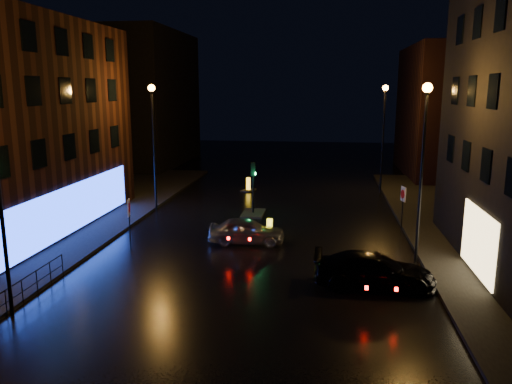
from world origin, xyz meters
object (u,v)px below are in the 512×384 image
traffic_signal (253,207)px  bollard_far (248,188)px  road_sign_left (129,212)px  road_sign_right (403,198)px  dark_sedan (374,271)px  bollard_near (270,233)px  silver_hatchback (247,231)px

traffic_signal → bollard_far: 7.62m
road_sign_left → road_sign_right: road_sign_right is taller
dark_sedan → bollard_near: 8.31m
traffic_signal → silver_hatchback: traffic_signal is taller
dark_sedan → road_sign_right: road_sign_right is taller
bollard_far → road_sign_left: (-3.84, -15.37, 1.70)m
traffic_signal → road_sign_right: bearing=-16.0°
dark_sedan → bollard_near: size_ratio=3.67×
bollard_near → silver_hatchback: bearing=-112.5°
road_sign_left → road_sign_right: size_ratio=1.00×
traffic_signal → bollard_far: bearing=101.0°
dark_sedan → bollard_near: bearing=37.9°
silver_hatchback → dark_sedan: dark_sedan is taller
dark_sedan → road_sign_left: size_ratio=1.93×
bollard_far → bollard_near: bearing=-55.0°
bollard_far → dark_sedan: bearing=-45.7°
silver_hatchback → road_sign_left: bearing=102.0°
road_sign_right → road_sign_left: bearing=6.1°
bollard_far → silver_hatchback: bearing=-60.7°
traffic_signal → bollard_near: 5.17m
silver_hatchback → road_sign_left: road_sign_left is taller
silver_hatchback → road_sign_right: (8.56, 3.62, 1.26)m
silver_hatchback → dark_sedan: 8.09m
road_sign_right → dark_sedan: bearing=60.8°
silver_hatchback → bollard_far: silver_hatchback is taller
road_sign_left → road_sign_right: (14.39, 5.29, 0.01)m
traffic_signal → silver_hatchback: 6.25m
dark_sedan → traffic_signal: bearing=30.5°
traffic_signal → road_sign_left: bearing=-123.9°
bollard_near → road_sign_right: bearing=34.0°
bollard_far → road_sign_right: road_sign_right is taller
bollard_near → dark_sedan: bearing=-35.4°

